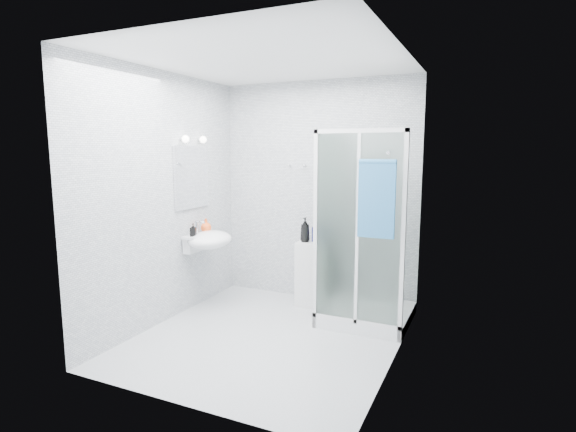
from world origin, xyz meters
The scene contains 12 objects.
room centered at (0.00, 0.00, 1.30)m, with size 2.40×2.60×2.60m.
shower_enclosure centered at (0.67, 0.77, 0.45)m, with size 0.90×0.95×2.00m.
wall_basin centered at (-0.99, 0.45, 0.80)m, with size 0.46×0.56×0.35m.
mirror centered at (-1.19, 0.45, 1.50)m, with size 0.02×0.60×0.70m, color white.
vanity_lights centered at (-1.14, 0.45, 1.92)m, with size 0.10×0.40×0.08m.
wall_hooks centered at (-0.25, 1.26, 1.62)m, with size 0.23×0.06×0.03m.
storage_cabinet centered at (0.03, 1.06, 0.38)m, with size 0.33×0.35×0.75m.
hand_towel centered at (0.94, 0.36, 1.38)m, with size 0.34×0.05×0.72m.
shampoo_bottle_a centered at (-0.04, 1.02, 0.89)m, with size 0.11×0.11×0.28m, color black.
shampoo_bottle_b centered at (0.09, 1.10, 0.88)m, with size 0.12×0.12×0.26m, color #0B0D46.
soap_dispenser_orange centered at (-1.09, 0.56, 0.94)m, with size 0.12×0.12×0.16m, color #FF5A1E.
soap_dispenser_black centered at (-1.07, 0.30, 0.93)m, with size 0.06×0.07×0.14m, color black.
Camera 1 is at (1.89, -3.69, 1.81)m, focal length 28.00 mm.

